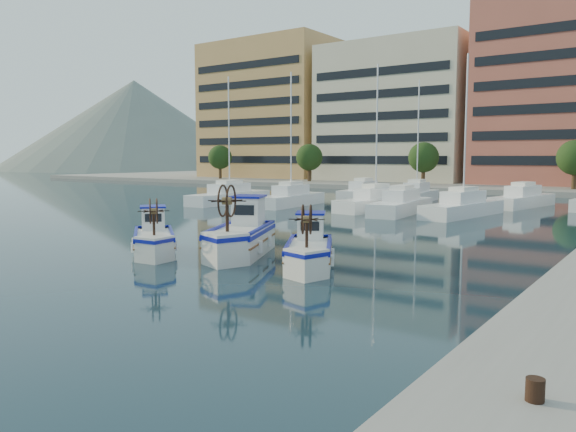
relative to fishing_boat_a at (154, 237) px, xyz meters
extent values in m
plane|color=#172C3C|center=(4.80, 0.70, -0.72)|extent=(300.00, 300.00, 0.00)
cube|color=gray|center=(4.80, 67.70, -0.42)|extent=(180.00, 40.00, 0.60)
cube|color=tan|center=(-43.20, 65.70, 11.88)|extent=(24.00, 14.00, 24.00)
cube|color=black|center=(-43.20, 58.70, 11.88)|extent=(22.08, 0.12, 21.60)
cube|color=beige|center=(-18.20, 65.70, 10.38)|extent=(23.00, 14.00, 21.00)
cube|color=black|center=(-18.20, 58.70, 10.38)|extent=(21.16, 0.12, 18.90)
cube|color=#B85A47|center=(5.80, 65.70, 12.38)|extent=(22.00, 14.00, 25.00)
cube|color=black|center=(5.80, 58.70, 12.38)|extent=(20.24, 0.12, 22.50)
cylinder|color=#3F2B19|center=(-45.20, 54.20, 0.78)|extent=(0.50, 0.50, 3.00)
sphere|color=#234017|center=(-45.20, 54.20, 3.48)|extent=(4.00, 4.00, 4.00)
cylinder|color=#3F2B19|center=(-27.20, 54.20, 0.78)|extent=(0.50, 0.50, 3.00)
sphere|color=#234017|center=(-27.20, 54.20, 3.48)|extent=(4.00, 4.00, 4.00)
cylinder|color=#3F2B19|center=(-9.20, 54.20, 0.78)|extent=(0.50, 0.50, 3.00)
sphere|color=#234017|center=(-9.20, 54.20, 3.48)|extent=(4.00, 4.00, 4.00)
cylinder|color=#3F2B19|center=(8.80, 54.20, 0.78)|extent=(0.50, 0.50, 3.00)
sphere|color=#234017|center=(8.80, 54.20, 3.48)|extent=(4.00, 4.00, 4.00)
cone|color=slate|center=(-135.20, 110.70, -0.72)|extent=(180.00, 180.00, 60.00)
cube|color=white|center=(-15.08, 22.27, -0.22)|extent=(2.92, 10.30, 1.00)
cylinder|color=silver|center=(-15.08, 22.27, 5.28)|extent=(0.12, 0.12, 11.00)
cube|color=white|center=(-8.88, 23.30, -0.22)|extent=(3.02, 8.92, 1.00)
cylinder|color=silver|center=(-8.88, 23.30, 5.28)|extent=(0.12, 0.12, 11.00)
cube|color=white|center=(-0.96, 23.81, -0.22)|extent=(3.31, 8.80, 1.00)
cylinder|color=silver|center=(-0.96, 23.81, 5.28)|extent=(0.12, 0.12, 11.00)
cube|color=white|center=(1.74, 22.75, -0.22)|extent=(3.11, 9.37, 1.00)
cube|color=white|center=(6.20, 23.44, -0.22)|extent=(3.46, 9.27, 1.00)
cylinder|color=silver|center=(6.20, 23.44, 5.28)|extent=(0.12, 0.12, 11.00)
cube|color=white|center=(-7.54, 34.21, -0.22)|extent=(2.72, 8.19, 1.00)
cube|color=white|center=(-1.79, 34.17, -0.22)|extent=(2.83, 7.53, 1.00)
cylinder|color=silver|center=(-1.79, 34.17, 5.28)|extent=(0.12, 0.12, 11.00)
cube|color=white|center=(7.91, 33.89, -0.22)|extent=(3.65, 9.14, 1.00)
cube|color=silver|center=(0.10, -0.09, -0.23)|extent=(4.00, 3.75, 0.96)
cube|color=#0B1397|center=(0.10, -0.09, 0.13)|extent=(4.12, 3.87, 0.15)
cube|color=#1C8BDA|center=(0.10, -0.09, 0.07)|extent=(3.47, 3.23, 0.05)
cube|color=white|center=(-0.74, 0.63, 0.75)|extent=(1.56, 1.54, 1.01)
cube|color=#0B1397|center=(-0.74, 0.63, 1.30)|extent=(1.75, 1.73, 0.07)
cylinder|color=#331E14|center=(1.35, -1.16, 0.78)|extent=(0.11, 0.11, 1.06)
cylinder|color=brown|center=(1.35, -1.16, 1.35)|extent=(0.39, 0.39, 0.26)
torus|color=#331E14|center=(1.26, -1.26, 1.35)|extent=(0.86, 0.75, 1.07)
torus|color=#331E14|center=(1.44, -1.05, 1.35)|extent=(0.86, 0.75, 1.07)
cube|color=silver|center=(3.43, 1.94, -0.12)|extent=(3.83, 5.15, 1.18)
cube|color=#0B1397|center=(3.43, 1.94, 0.33)|extent=(3.95, 5.31, 0.18)
cube|color=#1C8BDA|center=(3.43, 1.94, 0.26)|extent=(3.23, 4.54, 0.07)
cube|color=white|center=(2.86, 3.17, 1.09)|extent=(1.74, 1.85, 1.24)
cube|color=#0B1397|center=(2.86, 3.17, 1.77)|extent=(1.97, 2.08, 0.09)
cylinder|color=#331E14|center=(4.28, 0.10, 1.12)|extent=(0.14, 0.14, 1.31)
cylinder|color=brown|center=(4.28, 0.10, 1.82)|extent=(0.46, 0.44, 0.32)
torus|color=#331E14|center=(4.13, 0.02, 1.82)|extent=(0.63, 1.23, 1.32)
torus|color=#331E14|center=(4.43, 0.17, 1.82)|extent=(0.63, 1.23, 1.32)
cube|color=silver|center=(7.44, 1.27, -0.23)|extent=(3.39, 4.19, 0.97)
cube|color=#0B1397|center=(7.44, 1.27, 0.14)|extent=(3.49, 4.32, 0.15)
cube|color=#1C8BDA|center=(7.44, 1.27, 0.08)|extent=(2.87, 3.67, 0.06)
cube|color=white|center=(6.89, 2.23, 0.76)|extent=(1.48, 1.55, 1.02)
cube|color=#0B1397|center=(6.89, 2.23, 1.32)|extent=(1.67, 1.74, 0.07)
cylinder|color=#331E14|center=(8.28, -0.17, 0.79)|extent=(0.11, 0.11, 1.07)
cylinder|color=brown|center=(8.28, -0.17, 1.36)|extent=(0.39, 0.37, 0.26)
torus|color=#331E14|center=(8.16, -0.24, 1.36)|extent=(0.60, 0.97, 1.08)
torus|color=#331E14|center=(8.40, -0.10, 1.36)|extent=(0.60, 0.97, 1.08)
camera|label=1|loc=(19.20, -16.71, 3.59)|focal=35.00mm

